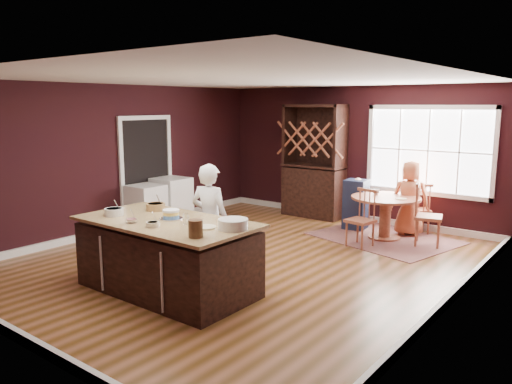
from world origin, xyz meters
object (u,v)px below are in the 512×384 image
dining_table (385,209)px  hutch (314,161)px  washer (146,208)px  high_chair (356,203)px  layer_cake (171,214)px  chair_north (418,208)px  chair_east (429,214)px  dryer (172,201)px  chair_south (360,218)px  kitchen_island (167,257)px  seated_woman (410,198)px  toddler (356,187)px  baker (210,220)px

dining_table → hutch: hutch is taller
washer → dining_table: bearing=29.8°
dining_table → high_chair: bearing=156.5°
layer_cake → washer: size_ratio=0.34×
hutch → layer_cake: bearing=-80.7°
layer_cake → chair_north: (1.47, 4.70, -0.50)m
hutch → washer: 3.56m
high_chair → hutch: hutch is taller
chair_east → dryer: chair_east is taller
layer_cake → chair_east: (1.91, 3.98, -0.44)m
layer_cake → chair_south: bearing=72.2°
kitchen_island → seated_woman: size_ratio=1.70×
layer_cake → toddler: 4.34m
baker → chair_east: baker is taller
chair_south → chair_north: bearing=83.0°
baker → chair_east: (1.90, 3.28, -0.24)m
seated_woman → dryer: size_ratio=1.48×
chair_east → kitchen_island: bearing=138.9°
high_chair → toddler: size_ratio=3.79×
kitchen_island → toddler: bearing=84.8°
kitchen_island → hutch: hutch is taller
chair_east → chair_north: chair_east is taller
chair_north → layer_cake: bearing=36.0°
kitchen_island → chair_south: 3.48m
seated_woman → hutch: bearing=-29.7°
high_chair → toddler: (-0.03, 0.04, 0.32)m
chair_south → dining_table: bearing=90.3°
dining_table → seated_woman: seated_woman is taller
toddler → washer: size_ratio=0.30×
layer_cake → hutch: (-0.78, 4.73, 0.19)m
dryer → dining_table: bearing=22.0°
kitchen_island → layer_cake: 0.55m
high_chair → washer: high_chair is taller
kitchen_island → baker: baker is taller
dining_table → baker: baker is taller
hutch → chair_south: bearing=-39.6°
chair_north → dryer: size_ratio=1.03×
chair_east → toddler: size_ratio=4.17×
seated_woman → toddler: bearing=-14.4°
kitchen_island → toddler: 4.44m
dining_table → toddler: toddler is taller
chair_north → washer: size_ratio=1.11×
chair_east → chair_north: size_ratio=1.14×
baker → layer_cake: bearing=79.3°
layer_cake → high_chair: 4.33m
layer_cake → high_chair: layer_cake is taller
layer_cake → toddler: bearing=84.6°
high_chair → chair_east: bearing=-18.0°
dining_table → chair_south: chair_south is taller
high_chair → hutch: bearing=152.9°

